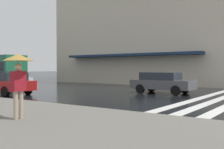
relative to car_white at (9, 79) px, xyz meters
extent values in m
cube|color=silver|center=(1.50, -16.53, -0.75)|extent=(13.00, 0.50, 0.01)
cube|color=silver|center=(1.50, -15.53, -0.75)|extent=(13.00, 0.50, 0.01)
cube|color=#192D4C|center=(9.40, -5.85, 2.24)|extent=(1.20, 14.92, 0.24)
cube|color=silver|center=(0.00, 0.04, -0.15)|extent=(1.75, 4.10, 0.60)
cube|color=#232833|center=(0.00, -0.11, 0.40)|extent=(1.54, 2.46, 0.50)
cylinder|color=black|center=(0.83, 1.29, -0.45)|extent=(0.20, 0.62, 0.62)
cylinder|color=black|center=(-0.82, -1.21, -0.45)|extent=(0.20, 0.62, 0.62)
cylinder|color=black|center=(0.83, -1.21, -0.45)|extent=(0.20, 0.62, 0.62)
cube|color=maroon|center=(-3.50, -4.59, -0.15)|extent=(1.75, 4.10, 0.60)
cube|color=#232833|center=(-3.50, -4.74, 0.40)|extent=(1.54, 2.46, 0.50)
cylinder|color=black|center=(-2.67, -3.34, -0.45)|extent=(0.20, 0.62, 0.62)
cylinder|color=black|center=(-4.33, -5.84, -0.45)|extent=(0.20, 0.62, 0.62)
cylinder|color=black|center=(-2.67, -5.84, -0.45)|extent=(0.20, 0.62, 0.62)
cube|color=#4C4C51|center=(3.00, -12.56, -0.15)|extent=(1.75, 4.10, 0.60)
cube|color=#232833|center=(3.00, -12.41, 0.40)|extent=(1.54, 2.46, 0.50)
cylinder|color=black|center=(3.83, -13.81, -0.45)|extent=(0.20, 0.62, 0.62)
cylinder|color=black|center=(2.17, -13.81, -0.45)|extent=(0.20, 0.62, 0.62)
cylinder|color=black|center=(3.83, -11.31, -0.45)|extent=(0.20, 0.62, 0.62)
cylinder|color=black|center=(2.17, -11.31, -0.45)|extent=(0.20, 0.62, 0.62)
cylinder|color=black|center=(4.15, 4.69, -0.26)|extent=(0.30, 1.00, 1.00)
cube|color=maroon|center=(-8.85, -13.25, 0.55)|extent=(0.42, 0.27, 0.60)
sphere|color=beige|center=(-8.85, -13.25, 0.96)|extent=(0.22, 0.22, 0.22)
cylinder|color=tan|center=(-8.94, -13.24, -0.18)|extent=(0.13, 0.13, 0.86)
cylinder|color=tan|center=(-8.76, -13.25, -0.18)|extent=(0.13, 0.13, 0.86)
cone|color=#A57F38|center=(-8.85, -13.25, 1.27)|extent=(0.92, 0.92, 0.21)
cylinder|color=#4C4C51|center=(-8.85, -13.25, 0.76)|extent=(0.02, 0.02, 0.81)
camera|label=1|loc=(-14.05, -20.34, 0.94)|focal=44.34mm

